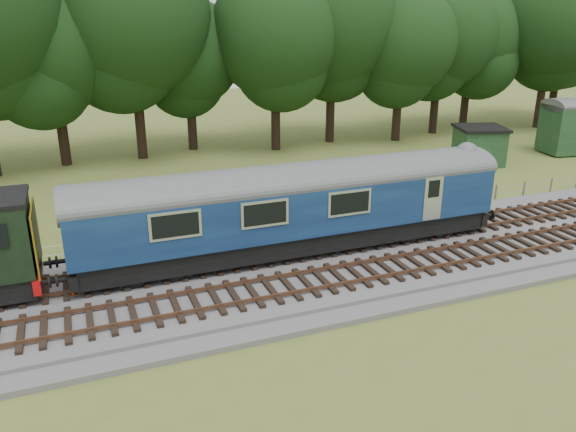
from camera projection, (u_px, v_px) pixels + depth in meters
name	position (u px, v px, depth m)	size (l,w,h in m)	color
ground	(337.00, 267.00, 23.28)	(120.00, 120.00, 0.00)	#556A27
ballast	(337.00, 263.00, 23.22)	(70.00, 7.00, 0.35)	#4C4C4F
track_north	(323.00, 246.00, 24.37)	(67.20, 2.40, 0.21)	black
track_south	(356.00, 273.00, 21.74)	(67.20, 2.40, 0.21)	black
fence	(296.00, 231.00, 27.23)	(64.00, 0.12, 1.00)	#6B6054
tree_line	(209.00, 153.00, 42.56)	(70.00, 8.00, 18.00)	black
dmu_railcar	(295.00, 201.00, 23.17)	(18.05, 2.86, 3.88)	black
worker	(74.00, 269.00, 20.04)	(0.71, 0.46, 1.93)	#F5420C
shed	(479.00, 145.00, 39.16)	(4.03, 4.03, 2.61)	#193722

